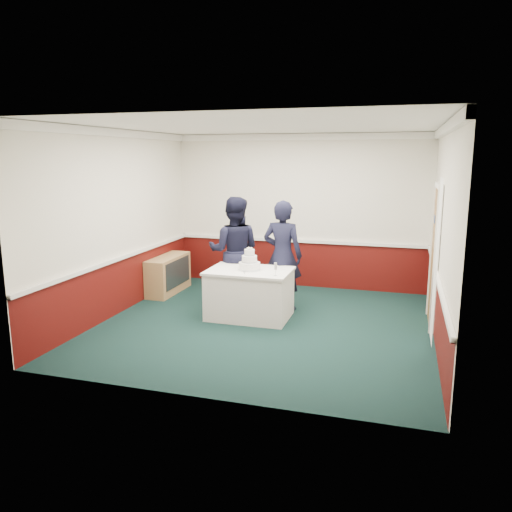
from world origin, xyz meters
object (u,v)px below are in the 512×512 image
(cake_knife, at_px, (244,272))
(champagne_flute, at_px, (276,267))
(cake_table, at_px, (250,293))
(person_man, at_px, (234,251))
(sideboard, at_px, (168,274))
(person_woman, at_px, (283,255))
(wedding_cake, at_px, (249,263))

(cake_knife, bearing_deg, champagne_flute, -33.17)
(cake_table, bearing_deg, person_man, 126.11)
(sideboard, bearing_deg, cake_table, -27.48)
(cake_table, xyz_separation_m, cake_knife, (-0.03, -0.20, 0.39))
(person_woman, bearing_deg, sideboard, -4.70)
(sideboard, bearing_deg, champagne_flute, -27.85)
(wedding_cake, bearing_deg, person_man, 126.11)
(wedding_cake, relative_size, champagne_flute, 1.78)
(wedding_cake, bearing_deg, cake_table, -90.00)
(wedding_cake, xyz_separation_m, champagne_flute, (0.50, -0.28, 0.03))
(sideboard, xyz_separation_m, person_man, (1.45, -0.34, 0.60))
(sideboard, xyz_separation_m, cake_table, (1.94, -1.01, 0.05))
(cake_table, xyz_separation_m, wedding_cake, (-0.00, 0.00, 0.50))
(wedding_cake, bearing_deg, cake_knife, -98.53)
(cake_table, distance_m, person_man, 0.99)
(cake_table, relative_size, person_man, 0.70)
(cake_table, relative_size, cake_knife, 6.00)
(person_man, bearing_deg, cake_knife, 108.42)
(cake_table, distance_m, champagne_flute, 0.78)
(person_man, bearing_deg, sideboard, -22.54)
(champagne_flute, xyz_separation_m, person_man, (-0.99, 0.95, 0.02))
(champagne_flute, bearing_deg, wedding_cake, 150.75)
(sideboard, distance_m, wedding_cake, 2.25)
(wedding_cake, bearing_deg, champagne_flute, -29.25)
(wedding_cake, xyz_separation_m, person_man, (-0.49, 0.67, 0.05))
(wedding_cake, height_order, person_woman, person_woman)
(sideboard, height_order, cake_table, cake_table)
(wedding_cake, height_order, person_man, person_man)
(sideboard, distance_m, cake_knife, 2.30)
(wedding_cake, distance_m, person_woman, 0.73)
(cake_knife, height_order, champagne_flute, champagne_flute)
(wedding_cake, relative_size, person_man, 0.19)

